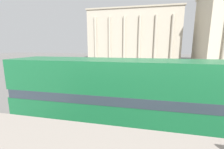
{
  "coord_description": "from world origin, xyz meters",
  "views": [
    {
      "loc": [
        -0.69,
        -2.52,
        5.06
      ],
      "look_at": [
        -4.52,
        15.06,
        1.63
      ],
      "focal_mm": 24.0,
      "sensor_mm": 36.0,
      "label": 1
    }
  ],
  "objects_px": {
    "plaza_building_left": "(133,35)",
    "pedestrian_blue": "(118,71)",
    "pedestrian_yellow": "(88,76)",
    "traffic_light_mid": "(139,69)",
    "traffic_light_near": "(90,74)",
    "double_decker_bus": "(117,97)",
    "pedestrian_black": "(157,74)"
  },
  "relations": [
    {
      "from": "plaza_building_left",
      "to": "traffic_light_mid",
      "type": "distance_m",
      "value": 37.81
    },
    {
      "from": "plaza_building_left",
      "to": "pedestrian_blue",
      "type": "relative_size",
      "value": 20.18
    },
    {
      "from": "pedestrian_black",
      "to": "pedestrian_yellow",
      "type": "relative_size",
      "value": 0.94
    },
    {
      "from": "pedestrian_blue",
      "to": "pedestrian_yellow",
      "type": "distance_m",
      "value": 6.51
    },
    {
      "from": "traffic_light_near",
      "to": "double_decker_bus",
      "type": "bearing_deg",
      "value": -58.57
    },
    {
      "from": "double_decker_bus",
      "to": "pedestrian_yellow",
      "type": "xyz_separation_m",
      "value": [
        -6.47,
        12.14,
        -1.47
      ]
    },
    {
      "from": "traffic_light_near",
      "to": "pedestrian_black",
      "type": "distance_m",
      "value": 12.17
    },
    {
      "from": "traffic_light_mid",
      "to": "pedestrian_black",
      "type": "distance_m",
      "value": 4.84
    },
    {
      "from": "traffic_light_near",
      "to": "traffic_light_mid",
      "type": "height_order",
      "value": "traffic_light_near"
    },
    {
      "from": "plaza_building_left",
      "to": "pedestrian_blue",
      "type": "height_order",
      "value": "plaza_building_left"
    },
    {
      "from": "pedestrian_black",
      "to": "pedestrian_yellow",
      "type": "distance_m",
      "value": 10.5
    },
    {
      "from": "pedestrian_blue",
      "to": "pedestrian_yellow",
      "type": "xyz_separation_m",
      "value": [
        -3.44,
        -5.53,
        0.06
      ]
    },
    {
      "from": "traffic_light_mid",
      "to": "pedestrian_blue",
      "type": "bearing_deg",
      "value": 123.77
    },
    {
      "from": "pedestrian_yellow",
      "to": "plaza_building_left",
      "type": "bearing_deg",
      "value": -34.93
    },
    {
      "from": "pedestrian_black",
      "to": "pedestrian_yellow",
      "type": "xyz_separation_m",
      "value": [
        -9.75,
        -3.9,
        0.06
      ]
    },
    {
      "from": "double_decker_bus",
      "to": "pedestrian_black",
      "type": "bearing_deg",
      "value": 77.1
    },
    {
      "from": "traffic_light_near",
      "to": "traffic_light_mid",
      "type": "xyz_separation_m",
      "value": [
        4.46,
        5.92,
        -0.19
      ]
    },
    {
      "from": "plaza_building_left",
      "to": "traffic_light_mid",
      "type": "height_order",
      "value": "plaza_building_left"
    },
    {
      "from": "pedestrian_black",
      "to": "pedestrian_yellow",
      "type": "bearing_deg",
      "value": -96.05
    },
    {
      "from": "double_decker_bus",
      "to": "traffic_light_near",
      "type": "bearing_deg",
      "value": 120.1
    },
    {
      "from": "pedestrian_black",
      "to": "pedestrian_blue",
      "type": "distance_m",
      "value": 6.52
    },
    {
      "from": "double_decker_bus",
      "to": "pedestrian_blue",
      "type": "distance_m",
      "value": 17.99
    },
    {
      "from": "traffic_light_mid",
      "to": "pedestrian_black",
      "type": "xyz_separation_m",
      "value": [
        2.65,
        3.85,
        -1.27
      ]
    },
    {
      "from": "plaza_building_left",
      "to": "traffic_light_mid",
      "type": "xyz_separation_m",
      "value": [
        3.76,
        -37.02,
        -6.7
      ]
    },
    {
      "from": "plaza_building_left",
      "to": "traffic_light_near",
      "type": "height_order",
      "value": "plaza_building_left"
    },
    {
      "from": "traffic_light_near",
      "to": "pedestrian_blue",
      "type": "height_order",
      "value": "traffic_light_near"
    },
    {
      "from": "pedestrian_blue",
      "to": "pedestrian_yellow",
      "type": "height_order",
      "value": "pedestrian_yellow"
    },
    {
      "from": "traffic_light_near",
      "to": "pedestrian_blue",
      "type": "xyz_separation_m",
      "value": [
        0.8,
        11.39,
        -1.46
      ]
    },
    {
      "from": "double_decker_bus",
      "to": "traffic_light_near",
      "type": "relative_size",
      "value": 3.12
    },
    {
      "from": "double_decker_bus",
      "to": "pedestrian_blue",
      "type": "height_order",
      "value": "double_decker_bus"
    },
    {
      "from": "traffic_light_near",
      "to": "traffic_light_mid",
      "type": "relative_size",
      "value": 1.09
    },
    {
      "from": "plaza_building_left",
      "to": "pedestrian_black",
      "type": "height_order",
      "value": "plaza_building_left"
    }
  ]
}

